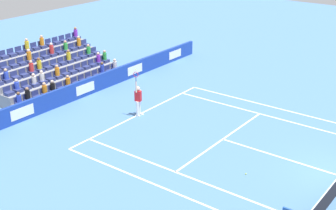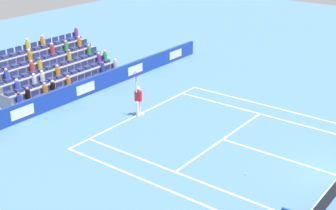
% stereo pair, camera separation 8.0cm
% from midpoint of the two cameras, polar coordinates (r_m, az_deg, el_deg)
% --- Properties ---
extents(line_baseline, '(10.97, 0.10, 0.01)m').
position_cam_midpoint_polar(line_baseline, '(27.32, -3.20, -1.03)').
color(line_baseline, white).
rests_on(line_baseline, ground).
extents(line_service, '(8.23, 0.10, 0.01)m').
position_cam_midpoint_polar(line_service, '(24.44, 6.71, -4.12)').
color(line_service, white).
rests_on(line_service, ground).
extents(line_centre_service, '(0.10, 6.40, 0.01)m').
position_cam_midpoint_polar(line_centre_service, '(23.19, 13.54, -6.18)').
color(line_centre_service, white).
rests_on(line_centre_service, ground).
extents(line_singles_sideline_left, '(0.10, 11.89, 0.01)m').
position_cam_midpoint_polar(line_singles_sideline_left, '(21.16, 1.98, -8.46)').
color(line_singles_sideline_left, white).
rests_on(line_singles_sideline_left, ground).
extents(line_singles_sideline_right, '(0.10, 11.89, 0.01)m').
position_cam_midpoint_polar(line_singles_sideline_right, '(27.58, 11.93, -1.27)').
color(line_singles_sideline_right, white).
rests_on(line_singles_sideline_right, ground).
extents(line_doubles_sideline_left, '(0.10, 11.89, 0.01)m').
position_cam_midpoint_polar(line_doubles_sideline_left, '(20.22, -0.31, -10.05)').
color(line_doubles_sideline_left, white).
rests_on(line_doubles_sideline_left, ground).
extents(line_doubles_sideline_right, '(0.10, 11.89, 0.01)m').
position_cam_midpoint_polar(line_doubles_sideline_right, '(28.74, 13.13, -0.39)').
color(line_doubles_sideline_right, white).
rests_on(line_doubles_sideline_right, ground).
extents(line_centre_mark, '(0.10, 0.20, 0.01)m').
position_cam_midpoint_polar(line_centre_mark, '(27.26, -3.04, -1.08)').
color(line_centre_mark, white).
rests_on(line_centre_mark, ground).
extents(sponsor_barrier, '(23.82, 0.22, 1.08)m').
position_cam_midpoint_polar(sponsor_barrier, '(30.13, -9.97, 2.04)').
color(sponsor_barrier, '#193899').
rests_on(sponsor_barrier, ground).
extents(tennis_player, '(0.54, 0.42, 2.85)m').
position_cam_midpoint_polar(tennis_player, '(26.69, -3.53, 0.68)').
color(tennis_player, white).
rests_on(tennis_player, ground).
extents(stadium_stand, '(8.68, 4.75, 3.04)m').
position_cam_midpoint_polar(stadium_stand, '(32.61, -14.31, 3.79)').
color(stadium_stand, gray).
rests_on(stadium_stand, ground).
extents(loose_tennis_ball, '(0.07, 0.07, 0.07)m').
position_cam_midpoint_polar(loose_tennis_ball, '(21.47, 9.43, -8.21)').
color(loose_tennis_ball, '#D1E533').
rests_on(loose_tennis_ball, ground).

